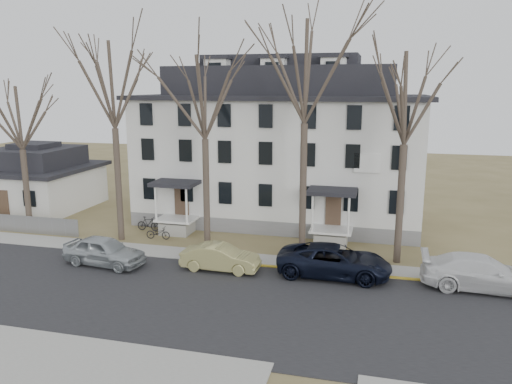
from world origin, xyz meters
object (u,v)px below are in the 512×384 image
(bicycle_left, at_px, (158,233))
(bicycle_right, at_px, (148,224))
(small_house, at_px, (37,181))
(car_silver, at_px, (104,252))
(tree_center, at_px, (306,64))
(tree_mid_left, at_px, (204,91))
(boarding_house, at_px, (281,148))
(car_white, at_px, (482,273))
(car_navy, at_px, (334,261))
(tree_far_left, at_px, (112,79))
(car_tan, at_px, (220,258))
(tree_mid_right, at_px, (407,92))
(tree_bungalow, at_px, (19,113))

(bicycle_left, xyz_separation_m, bicycle_right, (-1.51, 1.64, 0.07))
(small_house, height_order, car_silver, small_house)
(tree_center, xyz_separation_m, car_silver, (-10.44, -4.64, -10.28))
(tree_mid_left, distance_m, car_silver, 10.89)
(boarding_house, relative_size, car_white, 3.59)
(car_silver, distance_m, car_navy, 12.75)
(tree_far_left, distance_m, car_tan, 13.17)
(bicycle_left, bearing_deg, bicycle_right, 38.77)
(car_navy, bearing_deg, small_house, 70.31)
(car_white, bearing_deg, car_navy, 91.30)
(boarding_house, height_order, small_house, boarding_house)
(small_house, relative_size, tree_far_left, 0.63)
(car_white, bearing_deg, tree_center, 72.95)
(tree_mid_right, distance_m, car_navy, 9.87)
(boarding_house, height_order, bicycle_right, boarding_house)
(tree_mid_left, bearing_deg, tree_center, 0.00)
(car_silver, bearing_deg, bicycle_left, -2.57)
(tree_far_left, distance_m, car_silver, 10.72)
(bicycle_right, bearing_deg, tree_center, -101.33)
(tree_mid_right, height_order, car_white, tree_mid_right)
(bicycle_left, bearing_deg, tree_far_left, 98.16)
(car_silver, relative_size, car_white, 0.82)
(tree_bungalow, height_order, bicycle_left, tree_bungalow)
(tree_far_left, relative_size, car_navy, 2.30)
(car_silver, bearing_deg, tree_center, -59.46)
(tree_bungalow, distance_m, bicycle_right, 11.17)
(bicycle_right, bearing_deg, car_navy, -111.91)
(tree_mid_left, relative_size, bicycle_left, 7.90)
(tree_mid_left, height_order, tree_mid_right, same)
(small_house, bearing_deg, tree_mid_left, -20.03)
(boarding_house, height_order, car_tan, boarding_house)
(tree_mid_right, relative_size, car_navy, 2.14)
(tree_mid_right, distance_m, car_silver, 18.78)
(boarding_house, distance_m, tree_mid_right, 12.51)
(tree_mid_left, height_order, car_navy, tree_mid_left)
(car_tan, xyz_separation_m, car_navy, (6.09, 0.68, 0.12))
(small_house, distance_m, car_navy, 26.92)
(tree_bungalow, bearing_deg, bicycle_left, 3.14)
(tree_center, relative_size, car_white, 2.54)
(boarding_house, distance_m, tree_far_left, 13.12)
(tree_far_left, bearing_deg, bicycle_left, 12.14)
(boarding_house, relative_size, tree_center, 1.41)
(boarding_house, relative_size, bicycle_right, 12.64)
(boarding_house, xyz_separation_m, tree_bungalow, (-16.00, -8.15, 2.74))
(tree_bungalow, distance_m, bicycle_left, 12.15)
(tree_center, xyz_separation_m, bicycle_left, (-9.61, 0.51, -10.66))
(boarding_house, bearing_deg, tree_far_left, -137.82)
(car_tan, distance_m, car_navy, 6.13)
(small_house, xyz_separation_m, bicycle_left, (13.39, -5.68, -1.83))
(car_white, distance_m, bicycle_left, 19.39)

